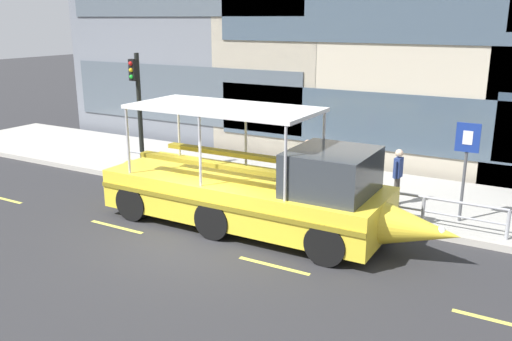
% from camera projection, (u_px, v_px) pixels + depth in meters
% --- Properties ---
extents(ground_plane, '(120.00, 120.00, 0.00)m').
position_uv_depth(ground_plane, '(197.00, 240.00, 13.73)').
color(ground_plane, '#2B2B2D').
extents(sidewalk, '(32.00, 4.80, 0.18)m').
position_uv_depth(sidewalk, '(293.00, 181.00, 18.39)').
color(sidewalk, '#A8A59E').
rests_on(sidewalk, ground_plane).
extents(curb_edge, '(32.00, 0.18, 0.18)m').
position_uv_depth(curb_edge, '(257.00, 202.00, 16.31)').
color(curb_edge, '#B2ADA3').
rests_on(curb_edge, ground_plane).
extents(lane_centreline, '(25.80, 0.12, 0.01)m').
position_uv_depth(lane_centreline, '(188.00, 245.00, 13.42)').
color(lane_centreline, '#DBD64C').
rests_on(lane_centreline, ground_plane).
extents(curb_guardrail, '(12.34, 0.09, 0.79)m').
position_uv_depth(curb_guardrail, '(284.00, 182.00, 16.07)').
color(curb_guardrail, '#9EA0A8').
rests_on(curb_guardrail, sidewalk).
extents(traffic_light_pole, '(0.24, 0.46, 4.13)m').
position_uv_depth(traffic_light_pole, '(138.00, 101.00, 18.49)').
color(traffic_light_pole, black).
rests_on(traffic_light_pole, sidewalk).
extents(parking_sign, '(0.60, 0.12, 2.67)m').
position_uv_depth(parking_sign, '(466.00, 155.00, 14.01)').
color(parking_sign, '#4C4F54').
rests_on(parking_sign, sidewalk).
extents(duck_tour_boat, '(9.60, 2.61, 3.22)m').
position_uv_depth(duck_tour_boat, '(261.00, 192.00, 14.14)').
color(duck_tour_boat, yellow).
rests_on(duck_tour_boat, ground_plane).
extents(pedestrian_near_bow, '(0.23, 0.47, 1.65)m').
position_uv_depth(pedestrian_near_bow, '(398.00, 171.00, 15.56)').
color(pedestrian_near_bow, '#47423D').
rests_on(pedestrian_near_bow, sidewalk).
extents(pedestrian_mid_left, '(0.31, 0.37, 1.53)m').
position_uv_depth(pedestrian_mid_left, '(307.00, 158.00, 17.28)').
color(pedestrian_mid_left, '#1E2338').
rests_on(pedestrian_mid_left, sidewalk).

